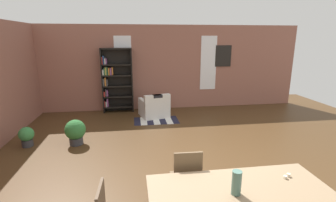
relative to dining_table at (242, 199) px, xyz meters
The scene contains 15 objects.
ground_plane 1.66m from the dining_table, 89.74° to the left, with size 11.79×11.79×0.00m, color #4B321B.
back_wall_brick 6.16m from the dining_table, 89.94° to the left, with size 9.25×0.12×2.81m, color #996050.
window_pane_0 6.28m from the dining_table, 103.37° to the left, with size 0.55×0.02×1.83m, color white.
window_pane_1 6.28m from the dining_table, 76.51° to the left, with size 0.55×0.02×1.83m, color white.
dining_table is the anchor object (origin of this frame).
vase_on_table 0.22m from the dining_table, behind, with size 0.11×0.11×0.27m, color #4C7266.
tealight_candle_0 0.74m from the dining_table, 18.79° to the left, with size 0.04×0.04×0.04m, color silver.
tealight_candle_1 0.67m from the dining_table, 17.85° to the left, with size 0.04×0.04×0.03m, color silver.
dining_chair_far_left 0.89m from the dining_table, 121.95° to the left, with size 0.41×0.41×0.95m.
bookshelf_tall 6.13m from the dining_table, 106.24° to the left, with size 0.99×0.30×2.08m.
armchair_white 5.20m from the dining_table, 95.68° to the left, with size 0.97×0.97×0.75m.
potted_plant_by_shelf 4.92m from the dining_table, 136.65° to the left, with size 0.33×0.33×0.46m.
potted_plant_corner 4.17m from the dining_table, 126.88° to the left, with size 0.46×0.46×0.59m.
striped_rug 4.81m from the dining_table, 96.02° to the left, with size 1.31×0.75×0.01m.
framed_picture 6.45m from the dining_table, 71.95° to the left, with size 0.56×0.03×0.72m, color black.
Camera 1 is at (-1.15, -3.74, 2.38)m, focal length 26.40 mm.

